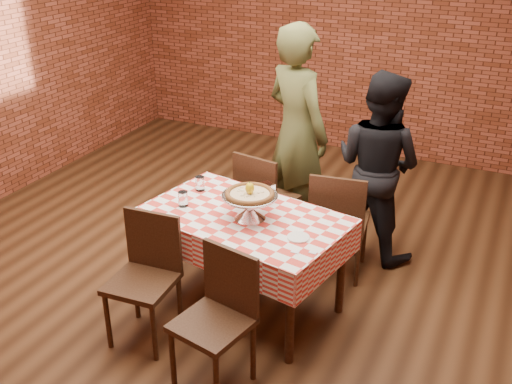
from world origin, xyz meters
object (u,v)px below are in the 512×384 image
water_glass_right (200,184)px  condiment_caddy (267,192)px  pizza (250,194)px  chair_far_right (340,221)px  chair_far_left (268,200)px  water_glass_left (183,199)px  chair_near_right (212,325)px  pizza_stand (250,207)px  diner_black (378,166)px  table (245,261)px  diner_olive (297,132)px  chair_near_left (142,283)px

water_glass_right → condiment_caddy: bearing=5.6°
pizza → chair_far_right: size_ratio=0.37×
water_glass_right → chair_far_left: chair_far_left is taller
water_glass_left → chair_near_right: (0.65, -0.77, -0.37)m
pizza_stand → diner_black: (0.58, 1.20, -0.05)m
water_glass_left → condiment_caddy: condiment_caddy is taller
water_glass_left → condiment_caddy: size_ratio=0.80×
pizza → condiment_caddy: size_ratio=2.43×
table → pizza_stand: pizza_stand is taller
diner_olive → diner_black: diner_olive is taller
chair_near_right → diner_olive: diner_olive is taller
pizza → diner_black: diner_black is taller
water_glass_right → chair_far_right: (0.96, 0.53, -0.36)m
pizza → chair_near_right: bearing=-80.5°
chair_far_right → condiment_caddy: bearing=40.3°
condiment_caddy → diner_olive: bearing=128.7°
diner_black → condiment_caddy: bearing=75.3°
condiment_caddy → pizza: bearing=-60.2°
condiment_caddy → chair_far_right: (0.42, 0.47, -0.37)m
chair_near_left → pizza_stand: bearing=46.9°
chair_far_right → chair_far_left: bearing=-17.4°
table → diner_black: size_ratio=0.88×
water_glass_right → diner_olive: (0.37, 1.04, 0.13)m
pizza → diner_olive: 1.29m
pizza_stand → chair_far_left: pizza_stand is taller
chair_far_right → water_glass_right: bearing=20.8°
table → water_glass_right: (-0.48, 0.22, 0.44)m
water_glass_left → diner_black: 1.66m
pizza_stand → diner_olive: 1.29m
diner_olive → chair_far_right: bearing=166.0°
chair_far_left → chair_far_right: bearing=-179.2°
chair_near_left → chair_far_right: bearing=52.4°
diner_black → chair_far_left: bearing=39.2°
table → pizza_stand: 0.47m
chair_far_right → table: bearing=49.6°
condiment_caddy → chair_far_left: bearing=142.9°
pizza_stand → water_glass_left: 0.52m
table → pizza_stand: bearing=-21.1°
table → chair_near_right: bearing=-77.1°
pizza → chair_near_right: pizza is taller
table → chair_near_left: chair_near_left is taller
pizza → chair_near_left: (-0.50, -0.62, -0.49)m
chair_far_right → chair_near_left: bearing=48.4°
pizza → chair_far_right: (0.42, 0.77, -0.48)m
table → diner_olive: size_ratio=0.74×
pizza → chair_far_right: pizza is taller
table → chair_near_right: size_ratio=1.56×
water_glass_left → chair_far_right: bearing=40.8°
table → diner_olive: (-0.11, 1.26, 0.57)m
pizza → diner_olive: bearing=97.3°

